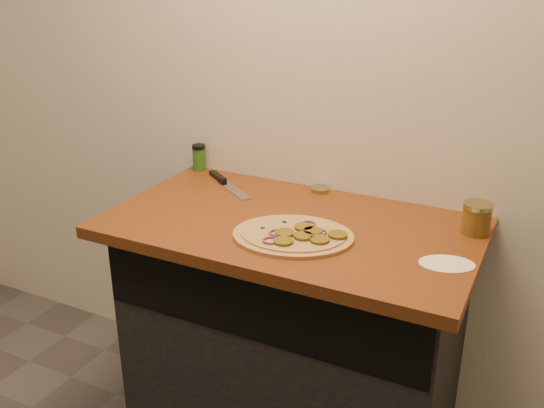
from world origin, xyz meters
The scene contains 8 objects.
cabinet centered at (0.00, 1.45, 0.43)m, with size 1.10×0.60×0.86m, color black.
countertop centered at (0.00, 1.42, 0.88)m, with size 1.20×0.70×0.04m, color brown.
pizza centered at (0.06, 1.31, 0.91)m, with size 0.45×0.45×0.03m.
chefs_knife centered at (-0.37, 1.62, 0.91)m, with size 0.28×0.21×0.02m.
mason_jar_lid centered at (-0.02, 1.71, 0.91)m, with size 0.07×0.07×0.01m, color #9E945B.
salsa_jar centered at (0.55, 1.59, 0.95)m, with size 0.09×0.09×0.10m.
spice_shaker centered at (-0.55, 1.72, 0.95)m, with size 0.05×0.05×0.10m.
flour_spill centered at (0.52, 1.34, 0.90)m, with size 0.16×0.16×0.00m, color white.
Camera 1 is at (0.75, -0.23, 1.70)m, focal length 40.00 mm.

